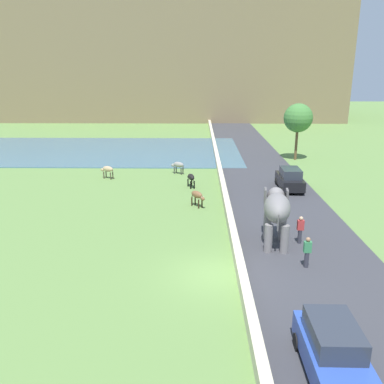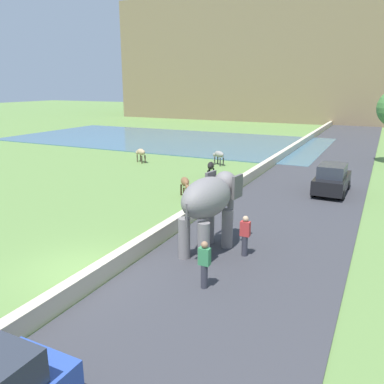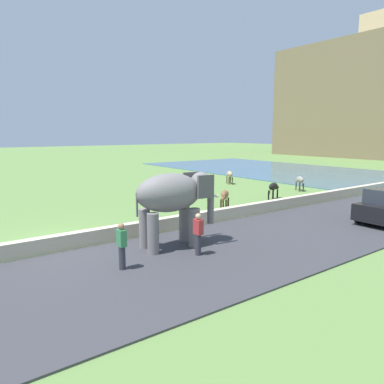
{
  "view_description": "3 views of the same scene",
  "coord_description": "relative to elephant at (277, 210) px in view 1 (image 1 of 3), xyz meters",
  "views": [
    {
      "loc": [
        -0.82,
        -17.34,
        9.33
      ],
      "look_at": [
        -1.19,
        7.21,
        1.92
      ],
      "focal_mm": 38.03,
      "sensor_mm": 36.0,
      "label": 1
    },
    {
      "loc": [
        9.11,
        -9.66,
        6.31
      ],
      "look_at": [
        2.17,
        4.6,
        1.97
      ],
      "focal_mm": 37.21,
      "sensor_mm": 36.0,
      "label": 2
    },
    {
      "loc": [
        15.08,
        -4.22,
        4.52
      ],
      "look_at": [
        -0.61,
        7.34,
        1.34
      ],
      "focal_mm": 34.01,
      "sensor_mm": 36.0,
      "label": 3
    }
  ],
  "objects": [
    {
      "name": "elephant",
      "position": [
        0.0,
        0.0,
        0.0
      ],
      "size": [
        1.73,
        3.55,
        2.99
      ],
      "color": "slate",
      "rests_on": "ground"
    },
    {
      "name": "person_trailing",
      "position": [
        1.03,
        -2.77,
        -1.16
      ],
      "size": [
        0.36,
        0.22,
        1.63
      ],
      "color": "#33333D",
      "rests_on": "ground"
    },
    {
      "name": "lake",
      "position": [
        -17.45,
        27.0,
        -2.0
      ],
      "size": [
        36.0,
        18.0,
        0.08
      ],
      "primitive_type": "cube",
      "color": "#426B84",
      "rests_on": "ground"
    },
    {
      "name": "car_black",
      "position": [
        3.12,
        10.82,
        -1.14
      ],
      "size": [
        1.86,
        4.03,
        1.8
      ],
      "color": "black",
      "rests_on": "ground"
    },
    {
      "name": "cow_black",
      "position": [
        -4.85,
        11.38,
        -1.2
      ],
      "size": [
        0.76,
        1.42,
        1.15
      ],
      "color": "black",
      "rests_on": "ground"
    },
    {
      "name": "barrier_wall",
      "position": [
        -2.25,
        14.5,
        -1.71
      ],
      "size": [
        0.4,
        110.0,
        0.65
      ],
      "primitive_type": "cube",
      "color": "beige",
      "rests_on": "ground"
    },
    {
      "name": "ground_plane",
      "position": [
        -3.45,
        -3.5,
        -2.04
      ],
      "size": [
        220.0,
        220.0,
        0.0
      ],
      "primitive_type": "plane",
      "color": "#608442"
    },
    {
      "name": "person_beside_elephant",
      "position": [
        1.39,
        0.11,
        -1.16
      ],
      "size": [
        0.36,
        0.22,
        1.63
      ],
      "color": "#33333D",
      "rests_on": "ground"
    },
    {
      "name": "tree_near",
      "position": [
        6.22,
        22.34,
        2.41
      ],
      "size": [
        3.01,
        3.01,
        5.98
      ],
      "color": "brown",
      "rests_on": "ground"
    },
    {
      "name": "cow_tan",
      "position": [
        -12.3,
        14.08,
        -1.2
      ],
      "size": [
        1.38,
        0.96,
        1.15
      ],
      "color": "tan",
      "rests_on": "ground"
    },
    {
      "name": "cow_grey",
      "position": [
        -6.12,
        15.88,
        -1.2
      ],
      "size": [
        1.35,
        1.03,
        1.15
      ],
      "color": "gray",
      "rests_on": "ground"
    },
    {
      "name": "car_blue",
      "position": [
        -0.03,
        -10.09,
        -1.14
      ],
      "size": [
        1.84,
        4.02,
        1.8
      ],
      "color": "#2D4CA8",
      "rests_on": "ground"
    },
    {
      "name": "hill_distant",
      "position": [
        -9.45,
        66.78,
        8.48
      ],
      "size": [
        64.0,
        28.0,
        21.03
      ],
      "primitive_type": "cube",
      "color": "#7F6B4C",
      "rests_on": "ground"
    },
    {
      "name": "road_surface",
      "position": [
        1.55,
        16.5,
        -2.01
      ],
      "size": [
        7.0,
        120.0,
        0.06
      ],
      "primitive_type": "cube",
      "color": "#38383D",
      "rests_on": "ground"
    },
    {
      "name": "cow_brown",
      "position": [
        -4.31,
        6.43,
        -1.2
      ],
      "size": [
        1.13,
        1.29,
        1.15
      ],
      "color": "brown",
      "rests_on": "ground"
    }
  ]
}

